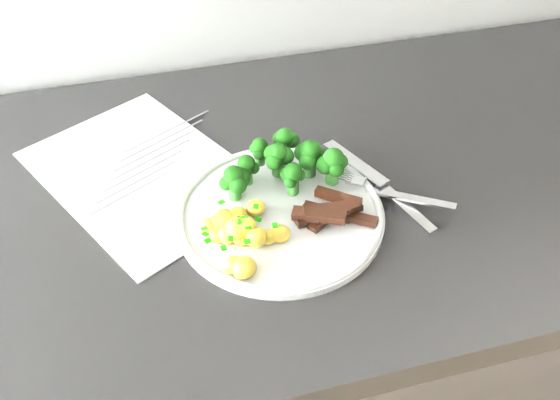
{
  "coord_description": "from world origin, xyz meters",
  "views": [
    {
      "loc": [
        -0.15,
        1.08,
        1.47
      ],
      "look_at": [
        -0.01,
        1.6,
        0.97
      ],
      "focal_mm": 38.32,
      "sensor_mm": 36.0,
      "label": 1
    }
  ],
  "objects_px": {
    "broccoli": "(285,162)",
    "beef_strips": "(330,212)",
    "plate": "(280,213)",
    "knife": "(391,195)",
    "counter": "(323,359)",
    "potatoes": "(240,233)",
    "fork": "(391,192)",
    "recipe_paper": "(143,172)"
  },
  "relations": [
    {
      "from": "beef_strips",
      "to": "plate",
      "type": "bearing_deg",
      "value": 156.1
    },
    {
      "from": "counter",
      "to": "broccoli",
      "type": "distance_m",
      "value": 0.52
    },
    {
      "from": "broccoli",
      "to": "knife",
      "type": "relative_size",
      "value": 0.84
    },
    {
      "from": "beef_strips",
      "to": "fork",
      "type": "xyz_separation_m",
      "value": [
        0.09,
        0.02,
        -0.0
      ]
    },
    {
      "from": "recipe_paper",
      "to": "beef_strips",
      "type": "relative_size",
      "value": 3.71
    },
    {
      "from": "fork",
      "to": "beef_strips",
      "type": "bearing_deg",
      "value": -169.69
    },
    {
      "from": "counter",
      "to": "plate",
      "type": "relative_size",
      "value": 9.54
    },
    {
      "from": "plate",
      "to": "recipe_paper",
      "type": "bearing_deg",
      "value": 140.48
    },
    {
      "from": "potatoes",
      "to": "plate",
      "type": "bearing_deg",
      "value": 31.14
    },
    {
      "from": "counter",
      "to": "potatoes",
      "type": "height_order",
      "value": "potatoes"
    },
    {
      "from": "counter",
      "to": "knife",
      "type": "height_order",
      "value": "knife"
    },
    {
      "from": "counter",
      "to": "recipe_paper",
      "type": "height_order",
      "value": "recipe_paper"
    },
    {
      "from": "recipe_paper",
      "to": "fork",
      "type": "height_order",
      "value": "fork"
    },
    {
      "from": "plate",
      "to": "knife",
      "type": "xyz_separation_m",
      "value": [
        0.15,
        -0.01,
        0.0
      ]
    },
    {
      "from": "potatoes",
      "to": "fork",
      "type": "height_order",
      "value": "potatoes"
    },
    {
      "from": "counter",
      "to": "potatoes",
      "type": "relative_size",
      "value": 21.43
    },
    {
      "from": "plate",
      "to": "potatoes",
      "type": "distance_m",
      "value": 0.07
    },
    {
      "from": "counter",
      "to": "knife",
      "type": "relative_size",
      "value": 12.41
    },
    {
      "from": "beef_strips",
      "to": "knife",
      "type": "distance_m",
      "value": 0.09
    },
    {
      "from": "plate",
      "to": "broccoli",
      "type": "xyz_separation_m",
      "value": [
        0.02,
        0.05,
        0.04
      ]
    },
    {
      "from": "broccoli",
      "to": "potatoes",
      "type": "bearing_deg",
      "value": -131.46
    },
    {
      "from": "counter",
      "to": "fork",
      "type": "xyz_separation_m",
      "value": [
        0.04,
        -0.07,
        0.49
      ]
    },
    {
      "from": "potatoes",
      "to": "knife",
      "type": "height_order",
      "value": "potatoes"
    },
    {
      "from": "fork",
      "to": "plate",
      "type": "bearing_deg",
      "value": 176.2
    },
    {
      "from": "counter",
      "to": "beef_strips",
      "type": "bearing_deg",
      "value": -116.95
    },
    {
      "from": "counter",
      "to": "fork",
      "type": "bearing_deg",
      "value": -59.92
    },
    {
      "from": "potatoes",
      "to": "knife",
      "type": "relative_size",
      "value": 0.58
    },
    {
      "from": "fork",
      "to": "knife",
      "type": "distance_m",
      "value": 0.01
    },
    {
      "from": "recipe_paper",
      "to": "counter",
      "type": "bearing_deg",
      "value": -14.53
    },
    {
      "from": "broccoli",
      "to": "potatoes",
      "type": "height_order",
      "value": "broccoli"
    },
    {
      "from": "knife",
      "to": "potatoes",
      "type": "bearing_deg",
      "value": -171.69
    },
    {
      "from": "counter",
      "to": "knife",
      "type": "distance_m",
      "value": 0.48
    },
    {
      "from": "recipe_paper",
      "to": "broccoli",
      "type": "xyz_separation_m",
      "value": [
        0.18,
        -0.08,
        0.04
      ]
    },
    {
      "from": "broccoli",
      "to": "beef_strips",
      "type": "distance_m",
      "value": 0.09
    },
    {
      "from": "broccoli",
      "to": "counter",
      "type": "bearing_deg",
      "value": 5.94
    },
    {
      "from": "counter",
      "to": "broccoli",
      "type": "relative_size",
      "value": 14.74
    },
    {
      "from": "broccoli",
      "to": "potatoes",
      "type": "relative_size",
      "value": 1.45
    },
    {
      "from": "counter",
      "to": "plate",
      "type": "xyz_separation_m",
      "value": [
        -0.1,
        -0.06,
        0.48
      ]
    },
    {
      "from": "counter",
      "to": "recipe_paper",
      "type": "distance_m",
      "value": 0.54
    },
    {
      "from": "plate",
      "to": "broccoli",
      "type": "height_order",
      "value": "broccoli"
    },
    {
      "from": "counter",
      "to": "potatoes",
      "type": "bearing_deg",
      "value": -148.56
    },
    {
      "from": "beef_strips",
      "to": "recipe_paper",
      "type": "bearing_deg",
      "value": 144.12
    }
  ]
}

